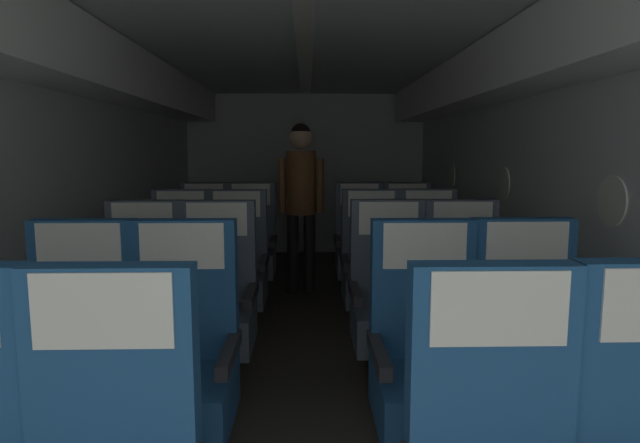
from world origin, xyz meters
name	(u,v)px	position (x,y,z in m)	size (l,w,h in m)	color
ground	(306,359)	(0.00, 3.73, -0.01)	(3.40, 7.86, 0.02)	#3D3833
fuselage_shell	(305,118)	(0.00, 3.97, 1.58)	(3.28, 7.51, 2.17)	silver
seat_b_left_window	(76,368)	(-0.97, 2.52, 0.45)	(0.48, 0.51, 1.07)	#38383D
seat_b_left_aisle	(181,368)	(-0.52, 2.51, 0.45)	(0.48, 0.51, 1.07)	#38383D
seat_b_right_aisle	(530,364)	(0.98, 2.51, 0.45)	(0.48, 0.51, 1.07)	#38383D
seat_b_right_window	(427,367)	(0.52, 2.49, 0.45)	(0.48, 0.51, 1.07)	#38383D
seat_c_left_window	(141,305)	(-0.98, 3.43, 0.45)	(0.48, 0.51, 1.07)	#38383D
seat_c_left_aisle	(216,306)	(-0.53, 3.42, 0.45)	(0.48, 0.51, 1.07)	#38383D
seat_c_right_aisle	(465,303)	(0.96, 3.44, 0.45)	(0.48, 0.51, 1.07)	#38383D
seat_c_right_window	(390,303)	(0.51, 3.44, 0.45)	(0.48, 0.51, 1.07)	#38383D
seat_d_left_window	(180,271)	(-0.96, 4.35, 0.45)	(0.48, 0.51, 1.07)	#38383D
seat_d_left_aisle	(237,271)	(-0.53, 4.34, 0.45)	(0.48, 0.51, 1.07)	#38383D
seat_d_right_aisle	(430,269)	(0.97, 4.36, 0.45)	(0.48, 0.51, 1.07)	#38383D
seat_d_right_window	(372,270)	(0.51, 4.34, 0.45)	(0.48, 0.51, 1.07)	#38383D
seat_e_left_window	(203,249)	(-0.96, 5.28, 0.45)	(0.48, 0.51, 1.07)	#38383D
seat_e_left_aisle	(251,249)	(-0.52, 5.26, 0.45)	(0.48, 0.51, 1.07)	#38383D
seat_e_right_aisle	(408,248)	(0.97, 5.25, 0.45)	(0.48, 0.51, 1.07)	#38383D
seat_e_right_window	(360,248)	(0.51, 5.26, 0.45)	(0.48, 0.51, 1.07)	#38383D
flight_attendant	(301,189)	(-0.04, 5.39, 1.00)	(0.43, 0.28, 1.62)	black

